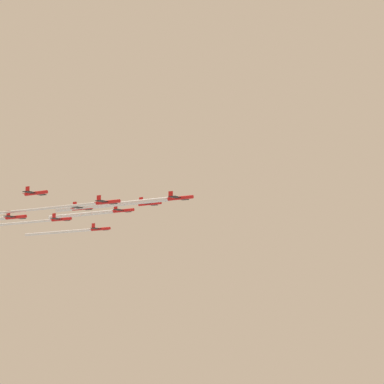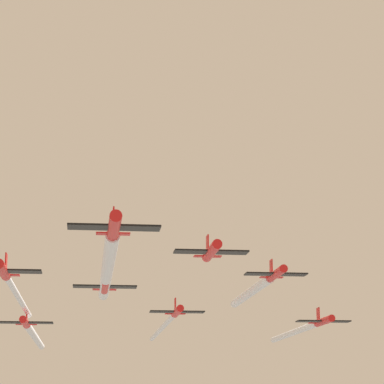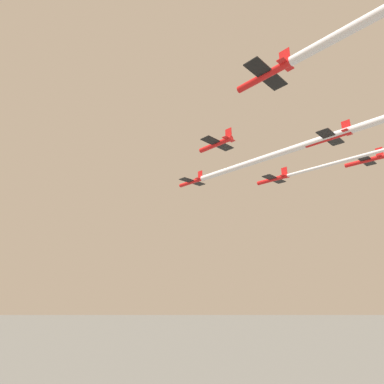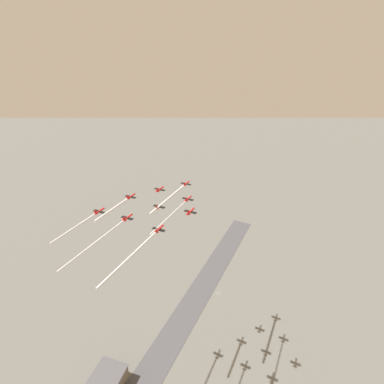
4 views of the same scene
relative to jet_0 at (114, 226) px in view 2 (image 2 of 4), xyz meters
The scene contains 14 objects.
jet_0 is the anchor object (origin of this frame).
jet_1 21.64m from the jet_0, 37.96° to the right, with size 8.63×8.22×2.88m.
jet_2 21.64m from the jet_0, 22.97° to the left, with size 8.63×8.22×2.88m.
jet_3 43.24m from the jet_0, 37.96° to the right, with size 8.63×8.22×2.88m.
jet_4 37.24m from the jet_0, ahead, with size 8.63×8.22×2.88m.
jet_6 64.86m from the jet_0, 37.96° to the right, with size 8.63×8.22×2.88m.
jet_7 56.94m from the jet_0, 18.59° to the right, with size 8.63×8.22×2.88m.
jet_8 57.01m from the jet_0, ahead, with size 8.63×8.22×2.88m.
smoke_trail_0 26.00m from the jet_0, ahead, with size 43.93×7.08×1.33m.
smoke_trail_2 45.06m from the jet_0, ahead, with size 41.99×6.24×0.73m.
smoke_trail_3 60.28m from the jet_0, 28.82° to the right, with size 29.81×5.17×1.28m.
smoke_trail_6 83.40m from the jet_0, 30.71° to the right, with size 33.46×5.36×0.99m.
smoke_trail_7 84.84m from the jet_0, 14.92° to the right, with size 48.33×7.18×0.84m.
smoke_trail_8 84.32m from the jet_0, ahead, with size 47.23×7.31×1.12m.
Camera 2 is at (-43.44, -9.67, 116.36)m, focal length 85.00 mm.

